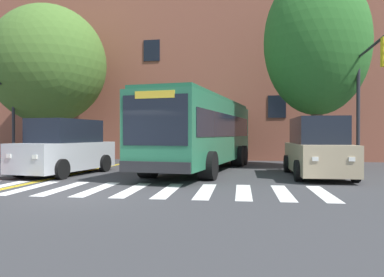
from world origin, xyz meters
TOP-DOWN VIEW (x-y plane):
  - ground_plane at (0.00, 0.00)m, footprint 120.00×120.00m
  - crosswalk at (0.55, 1.10)m, footprint 12.70×3.61m
  - lane_line_yellow_inner at (-2.93, 15.10)m, footprint 0.12×36.00m
  - lane_line_yellow_outer at (-2.77, 15.10)m, footprint 0.12×36.00m
  - city_bus at (2.29, 7.53)m, footprint 3.93×11.58m
  - car_silver_near_lane at (-3.10, 4.82)m, footprint 2.65×5.10m
  - car_tan_far_lane at (7.11, 5.75)m, footprint 2.36×5.21m
  - car_black_behind_bus at (3.46, 18.05)m, footprint 2.49×5.11m
  - traffic_light_near_corner at (9.21, 6.50)m, footprint 0.34×4.13m
  - street_tree_curbside_large at (7.63, 9.43)m, footprint 6.01×5.52m
  - street_tree_curbside_small at (-7.54, 10.85)m, footprint 9.49×9.35m
  - building_facade at (-2.14, 18.35)m, footprint 40.53×8.14m

SIDE VIEW (x-z plane):
  - ground_plane at x=0.00m, z-range 0.00..0.00m
  - lane_line_yellow_inner at x=-2.93m, z-range 0.00..0.01m
  - lane_line_yellow_outer at x=-2.77m, z-range 0.00..0.01m
  - crosswalk at x=0.55m, z-range 0.00..0.01m
  - car_black_behind_bus at x=3.46m, z-range -0.06..2.19m
  - car_silver_near_lane at x=-3.10m, z-range -0.06..2.23m
  - car_tan_far_lane at x=7.11m, z-range -0.07..2.27m
  - city_bus at x=2.29m, z-range 0.15..3.47m
  - traffic_light_near_corner at x=9.21m, z-range 0.97..6.58m
  - street_tree_curbside_small at x=-7.54m, z-range 1.15..10.46m
  - street_tree_curbside_large at x=7.63m, z-range 1.28..11.00m
  - building_facade at x=-2.14m, z-range 0.01..13.65m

